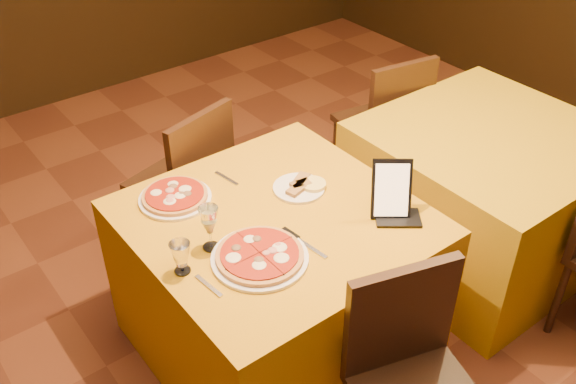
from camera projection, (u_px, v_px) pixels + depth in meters
main_table at (276, 284)px, 2.81m from camera, size 1.10×1.10×0.75m
side_table at (482, 195)px, 3.34m from camera, size 1.10×1.10×0.75m
chair_main_far at (179, 182)px, 3.30m from camera, size 0.59×0.59×0.91m
chair_side_far at (379, 123)px, 3.80m from camera, size 0.42×0.42×0.91m
pizza_near at (260, 257)px, 2.37m from camera, size 0.36×0.36×0.03m
pizza_far at (175, 197)px, 2.67m from camera, size 0.30×0.30×0.03m
cutlet_dish at (299, 187)px, 2.73m from camera, size 0.22×0.22×0.03m
wine_glass at (210, 228)px, 2.37m from camera, size 0.07×0.07×0.19m
water_glass at (181, 258)px, 2.29m from camera, size 0.08×0.08×0.13m
tablet at (392, 189)px, 2.53m from camera, size 0.18×0.17×0.23m
knife at (307, 245)px, 2.44m from camera, size 0.04×0.21×0.01m
fork_near at (209, 286)px, 2.26m from camera, size 0.03×0.14×0.01m
fork_far at (226, 178)px, 2.80m from camera, size 0.04×0.14×0.01m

